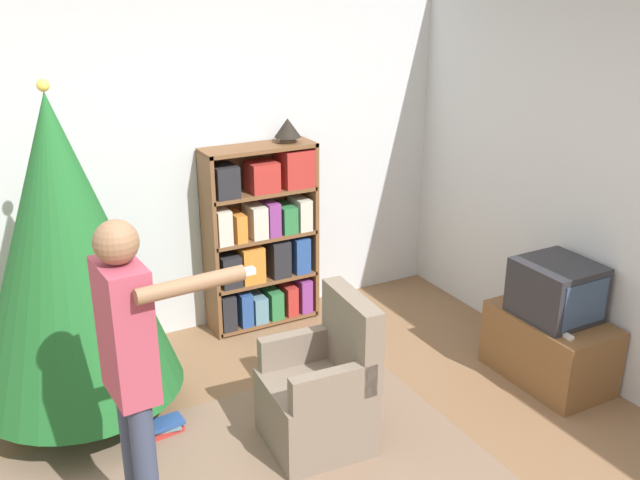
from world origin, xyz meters
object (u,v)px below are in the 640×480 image
(christmas_tree, at_px, (65,250))
(standing_person, at_px, (131,364))
(bookshelf, at_px, (262,239))
(television, at_px, (557,290))
(table_lamp, at_px, (288,129))
(armchair, at_px, (322,394))

(christmas_tree, bearing_deg, standing_person, -87.60)
(bookshelf, distance_m, television, 2.18)
(bookshelf, distance_m, christmas_tree, 1.71)
(television, xyz_separation_m, table_lamp, (-1.12, 1.72, 0.87))
(bookshelf, height_order, television, bookshelf)
(christmas_tree, distance_m, armchair, 1.70)
(standing_person, bearing_deg, table_lamp, 134.40)
(television, bearing_deg, table_lamp, 123.01)
(armchair, bearing_deg, table_lamp, 164.14)
(christmas_tree, distance_m, standing_person, 1.23)
(bookshelf, bearing_deg, christmas_tree, -156.78)
(television, height_order, armchair, armchair)
(christmas_tree, relative_size, table_lamp, 10.49)
(television, relative_size, standing_person, 0.29)
(bookshelf, height_order, christmas_tree, christmas_tree)
(television, distance_m, standing_person, 2.85)
(christmas_tree, bearing_deg, bookshelf, 23.22)
(standing_person, bearing_deg, armchair, 101.02)
(table_lamp, bearing_deg, television, -56.99)
(standing_person, relative_size, table_lamp, 8.36)
(bookshelf, bearing_deg, standing_person, -128.06)
(television, height_order, table_lamp, table_lamp)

